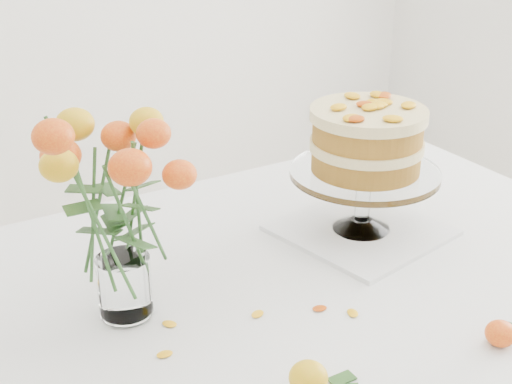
# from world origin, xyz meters

# --- Properties ---
(table) EXTENTS (1.43, 0.93, 0.76)m
(table) POSITION_xyz_m (0.00, 0.00, 0.67)
(table) COLOR tan
(table) RESTS_ON ground
(napkin) EXTENTS (0.35, 0.35, 0.01)m
(napkin) POSITION_xyz_m (0.22, 0.05, 0.76)
(napkin) COLOR white
(napkin) RESTS_ON table
(cake_stand) EXTENTS (0.30, 0.30, 0.27)m
(cake_stand) POSITION_xyz_m (0.22, 0.05, 0.95)
(cake_stand) COLOR white
(cake_stand) RESTS_ON napkin
(rose_vase) EXTENTS (0.36, 0.36, 0.45)m
(rose_vase) POSITION_xyz_m (-0.31, 0.01, 1.02)
(rose_vase) COLOR white
(rose_vase) RESTS_ON table
(loose_rose_near) EXTENTS (0.10, 0.06, 0.05)m
(loose_rose_near) POSITION_xyz_m (-0.16, -0.30, 0.78)
(loose_rose_near) COLOR orange
(loose_rose_near) RESTS_ON table
(loose_rose_far) EXTENTS (0.09, 0.05, 0.04)m
(loose_rose_far) POSITION_xyz_m (0.17, -0.37, 0.78)
(loose_rose_far) COLOR red
(loose_rose_far) RESTS_ON table
(stray_petal_a) EXTENTS (0.03, 0.02, 0.00)m
(stray_petal_a) POSITION_xyz_m (-0.12, -0.10, 0.76)
(stray_petal_a) COLOR #FFB210
(stray_petal_a) RESTS_ON table
(stray_petal_b) EXTENTS (0.03, 0.02, 0.00)m
(stray_petal_b) POSITION_xyz_m (-0.02, -0.14, 0.76)
(stray_petal_b) COLOR #FFB210
(stray_petal_b) RESTS_ON table
(stray_petal_c) EXTENTS (0.03, 0.02, 0.00)m
(stray_petal_c) POSITION_xyz_m (0.02, -0.18, 0.76)
(stray_petal_c) COLOR #FFB210
(stray_petal_c) RESTS_ON table
(stray_petal_d) EXTENTS (0.03, 0.02, 0.00)m
(stray_petal_d) POSITION_xyz_m (-0.26, -0.05, 0.76)
(stray_petal_d) COLOR #FFB210
(stray_petal_d) RESTS_ON table
(stray_petal_e) EXTENTS (0.03, 0.02, 0.00)m
(stray_petal_e) POSITION_xyz_m (-0.30, -0.12, 0.76)
(stray_petal_e) COLOR #FFB210
(stray_petal_e) RESTS_ON table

